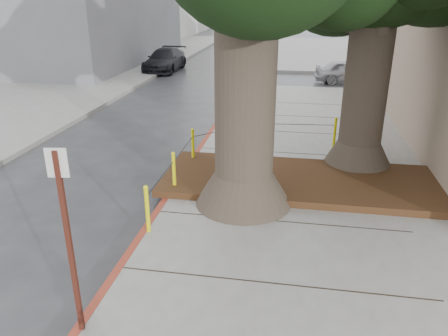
{
  "coord_description": "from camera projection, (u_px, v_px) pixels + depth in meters",
  "views": [
    {
      "loc": [
        0.72,
        -5.64,
        4.33
      ],
      "look_at": [
        -0.64,
        2.25,
        1.1
      ],
      "focal_mm": 35.0,
      "sensor_mm": 36.0,
      "label": 1
    }
  ],
  "objects": [
    {
      "name": "car_silver",
      "position": [
        349.0,
        72.0,
        22.13
      ],
      "size": [
        3.56,
        1.66,
        1.18
      ],
      "primitive_type": "imported",
      "rotation": [
        0.0,
        0.0,
        1.65
      ],
      "color": "#ABAAAF",
      "rests_on": "ground"
    },
    {
      "name": "car_dark",
      "position": [
        165.0,
        60.0,
        25.65
      ],
      "size": [
        1.78,
        4.35,
        1.26
      ],
      "primitive_type": "imported",
      "rotation": [
        0.0,
        0.0,
        -0.0
      ],
      "color": "black",
      "rests_on": "ground"
    },
    {
      "name": "sidewalk_far",
      "position": [
        371.0,
        52.0,
        33.33
      ],
      "size": [
        16.0,
        20.0,
        0.15
      ],
      "primitive_type": "cube",
      "color": "slate",
      "rests_on": "ground"
    },
    {
      "name": "planter_bed",
      "position": [
        301.0,
        181.0,
        10.22
      ],
      "size": [
        6.4,
        2.6,
        0.16
      ],
      "primitive_type": "cube",
      "color": "black",
      "rests_on": "sidewalk_main"
    },
    {
      "name": "curb_red",
      "position": [
        164.0,
        204.0,
        9.46
      ],
      "size": [
        0.14,
        26.0,
        0.16
      ],
      "primitive_type": "cube",
      "color": "maroon",
      "rests_on": "ground"
    },
    {
      "name": "bollard_ring",
      "position": [
        230.0,
        152.0,
        10.77
      ],
      "size": [
        3.79,
        5.39,
        0.95
      ],
      "color": "yellow",
      "rests_on": "sidewalk_main"
    },
    {
      "name": "signpost",
      "position": [
        68.0,
        234.0,
        5.3
      ],
      "size": [
        0.25,
        0.07,
        2.56
      ],
      "rotation": [
        0.0,
        0.0,
        0.14
      ],
      "color": "#471911",
      "rests_on": "sidewalk_main"
    },
    {
      "name": "ground",
      "position": [
        240.0,
        288.0,
        6.88
      ],
      "size": [
        140.0,
        140.0,
        0.0
      ],
      "primitive_type": "plane",
      "color": "#28282B",
      "rests_on": "ground"
    }
  ]
}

